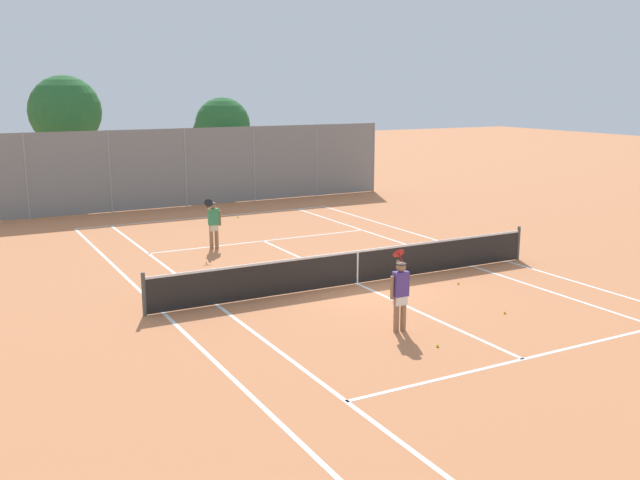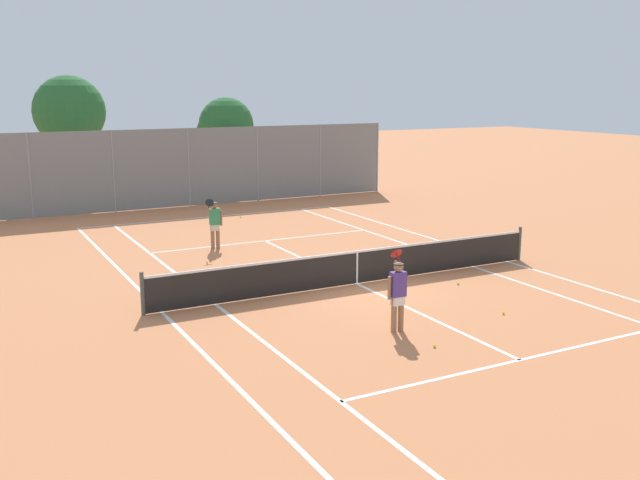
# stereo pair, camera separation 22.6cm
# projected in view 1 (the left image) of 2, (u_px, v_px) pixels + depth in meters

# --- Properties ---
(ground_plane) EXTENTS (120.00, 120.00, 0.00)m
(ground_plane) POSITION_uv_depth(u_px,v_px,m) (357.00, 284.00, 19.82)
(ground_plane) COLOR #CC7A4C
(court_line_markings) EXTENTS (11.10, 23.90, 0.01)m
(court_line_markings) POSITION_uv_depth(u_px,v_px,m) (357.00, 284.00, 19.82)
(court_line_markings) COLOR white
(court_line_markings) RESTS_ON ground
(tennis_net) EXTENTS (12.00, 0.10, 1.07)m
(tennis_net) POSITION_uv_depth(u_px,v_px,m) (357.00, 266.00, 19.71)
(tennis_net) COLOR #474C47
(tennis_net) RESTS_ON ground
(player_near_side) EXTENTS (0.68, 0.73, 1.77)m
(player_near_side) POSITION_uv_depth(u_px,v_px,m) (400.00, 291.00, 15.79)
(player_near_side) COLOR #936B4C
(player_near_side) RESTS_ON ground
(player_far_left) EXTENTS (0.73, 0.72, 1.77)m
(player_far_left) POSITION_uv_depth(u_px,v_px,m) (214.00, 222.00, 23.92)
(player_far_left) COLOR #936B4C
(player_far_left) RESTS_ON ground
(loose_tennis_ball_0) EXTENTS (0.07, 0.07, 0.07)m
(loose_tennis_ball_0) POSITION_uv_depth(u_px,v_px,m) (505.00, 312.00, 17.18)
(loose_tennis_ball_0) COLOR #D1DB33
(loose_tennis_ball_0) RESTS_ON ground
(loose_tennis_ball_1) EXTENTS (0.07, 0.07, 0.07)m
(loose_tennis_ball_1) POSITION_uv_depth(u_px,v_px,m) (238.00, 217.00, 29.79)
(loose_tennis_ball_1) COLOR #D1DB33
(loose_tennis_ball_1) RESTS_ON ground
(loose_tennis_ball_2) EXTENTS (0.07, 0.07, 0.07)m
(loose_tennis_ball_2) POSITION_uv_depth(u_px,v_px,m) (437.00, 346.00, 14.98)
(loose_tennis_ball_2) COLOR #D1DB33
(loose_tennis_ball_2) RESTS_ON ground
(loose_tennis_ball_3) EXTENTS (0.07, 0.07, 0.07)m
(loose_tennis_ball_3) POSITION_uv_depth(u_px,v_px,m) (367.00, 270.00, 21.12)
(loose_tennis_ball_3) COLOR #D1DB33
(loose_tennis_ball_3) RESTS_ON ground
(loose_tennis_ball_4) EXTENTS (0.07, 0.07, 0.07)m
(loose_tennis_ball_4) POSITION_uv_depth(u_px,v_px,m) (458.00, 283.00, 19.75)
(loose_tennis_ball_4) COLOR #D1DB33
(loose_tennis_ball_4) RESTS_ON ground
(back_fence) EXTENTS (20.36, 0.08, 3.57)m
(back_fence) POSITION_uv_depth(u_px,v_px,m) (186.00, 167.00, 32.33)
(back_fence) COLOR gray
(back_fence) RESTS_ON ground
(tree_behind_left) EXTENTS (3.32, 3.32, 5.92)m
(tree_behind_left) POSITION_uv_depth(u_px,v_px,m) (64.00, 114.00, 33.09)
(tree_behind_left) COLOR brown
(tree_behind_left) RESTS_ON ground
(tree_behind_right) EXTENTS (2.75, 2.70, 4.88)m
(tree_behind_right) POSITION_uv_depth(u_px,v_px,m) (220.00, 127.00, 34.98)
(tree_behind_right) COLOR brown
(tree_behind_right) RESTS_ON ground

